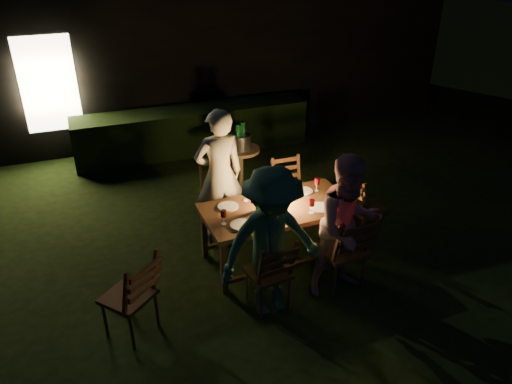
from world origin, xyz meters
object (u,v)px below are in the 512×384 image
object	(u,v)px
person_house_side	(219,175)
person_opp_left	(272,244)
lantern	(280,192)
bottle_table	(258,200)
bottle_bucket_b	(243,137)
side_table	(241,154)
dining_table	(278,212)
chair_spare	(132,309)
chair_near_right	(342,263)
bottle_bucket_a	(238,140)
chair_far_right	(290,202)
chair_far_left	(222,214)
chair_near_left	(269,284)
ice_bucket	(241,142)
person_opp_right	(348,227)
chair_end	(362,218)

from	to	relation	value
person_house_side	person_opp_left	xyz separation A→B (m)	(0.07, -1.64, -0.03)
lantern	bottle_table	xyz separation A→B (m)	(-0.30, -0.06, -0.02)
bottle_bucket_b	person_house_side	bearing A→B (deg)	-123.43
lantern	side_table	world-z (taller)	lantern
dining_table	chair_spare	world-z (taller)	chair_spare
person_opp_left	lantern	world-z (taller)	person_opp_left
dining_table	person_opp_left	size ratio (longest dim) A/B	1.07
chair_near_right	chair_spare	world-z (taller)	chair_near_right
bottle_bucket_a	lantern	bearing A→B (deg)	-91.31
chair_far_right	lantern	distance (m)	1.07
chair_far_left	side_table	world-z (taller)	chair_far_left
lantern	bottle_bucket_b	world-z (taller)	lantern
lantern	bottle_bucket_a	size ratio (longest dim) A/B	1.09
chair_near_left	side_table	xyz separation A→B (m)	(0.55, 2.56, 0.38)
chair_near_left	bottle_table	distance (m)	0.99
bottle_table	chair_far_right	bearing A→B (deg)	46.16
chair_far_left	ice_bucket	bearing A→B (deg)	-116.41
chair_near_right	side_table	bearing A→B (deg)	92.56
lantern	person_opp_left	bearing A→B (deg)	-117.57
person_opp_left	bottle_bucket_a	size ratio (longest dim) A/B	5.31
person_house_side	bottle_table	world-z (taller)	person_house_side
person_opp_left	ice_bucket	distance (m)	2.67
chair_far_left	bottle_bucket_b	distance (m)	1.39
lantern	bottle_table	world-z (taller)	lantern
chair_spare	chair_near_left	bearing A→B (deg)	-44.14
chair_near_right	person_house_side	bearing A→B (deg)	116.60
person_opp_right	side_table	xyz separation A→B (m)	(-0.35, 2.58, -0.16)
chair_far_right	bottle_table	distance (m)	1.26
chair_near_right	person_house_side	xyz separation A→B (m)	(-0.96, 1.55, 0.56)
chair_far_right	side_table	world-z (taller)	chair_far_right
dining_table	chair_far_left	bearing A→B (deg)	120.09
chair_far_left	person_opp_left	xyz separation A→B (m)	(0.06, -1.59, 0.53)
chair_end	ice_bucket	distance (m)	2.12
dining_table	chair_near_left	xyz separation A→B (m)	(-0.42, -0.79, -0.38)
chair_near_right	chair_spare	xyz separation A→B (m)	(-2.34, 0.06, -0.01)
chair_far_right	side_table	distance (m)	1.12
person_house_side	chair_near_left	bearing A→B (deg)	90.06
chair_near_left	bottle_bucket_b	distance (m)	2.74
chair_near_left	person_opp_left	bearing A→B (deg)	-96.28
chair_far_right	chair_end	size ratio (longest dim) A/B	0.94
chair_near_left	bottle_table	xyz separation A→B (m)	(0.17, 0.78, 0.60)
dining_table	person_opp_right	distance (m)	0.95
chair_far_right	bottle_bucket_a	xyz separation A→B (m)	(-0.43, 0.94, 0.64)
ice_bucket	bottle_bucket_a	distance (m)	0.08
person_opp_right	bottle_table	bearing A→B (deg)	130.49
chair_near_right	chair_far_right	bearing A→B (deg)	83.38
chair_far_right	bottle_bucket_a	size ratio (longest dim) A/B	2.93
bottle_bucket_a	bottle_bucket_b	world-z (taller)	same
chair_near_right	person_opp_left	size ratio (longest dim) A/B	0.62
bottle_table	side_table	size ratio (longest dim) A/B	0.37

